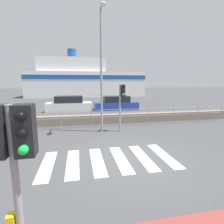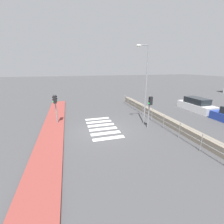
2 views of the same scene
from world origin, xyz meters
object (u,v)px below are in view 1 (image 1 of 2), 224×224
object	(u,v)px
parked_car_blue	(116,104)
ferry_boat	(84,80)
traffic_light_far	(122,97)
streetlamp	(102,59)
traffic_light_near	(12,149)
parked_car_white	(69,104)

from	to	relation	value
parked_car_blue	ferry_boat	bearing A→B (deg)	98.15
parked_car_blue	traffic_light_far	bearing A→B (deg)	-100.09
traffic_light_far	streetlamp	world-z (taller)	streetlamp
streetlamp	ferry_boat	world-z (taller)	ferry_boat
traffic_light_near	parked_car_white	bearing A→B (deg)	90.29
traffic_light_near	streetlamp	distance (m)	8.12
parked_car_white	traffic_light_near	bearing A→B (deg)	-89.71
streetlamp	parked_car_white	xyz separation A→B (m)	(-2.27, 8.36, -3.54)
traffic_light_far	parked_car_blue	xyz separation A→B (m)	(1.49, 8.37, -1.42)
traffic_light_far	streetlamp	xyz separation A→B (m)	(-1.16, 0.01, 2.15)
traffic_light_far	parked_car_blue	bearing A→B (deg)	79.91
traffic_light_near	parked_car_white	size ratio (longest dim) A/B	0.59
traffic_light_near	parked_car_white	xyz separation A→B (m)	(-0.08, 15.88, -1.42)
traffic_light_near	parked_car_blue	distance (m)	16.67
ferry_boat	traffic_light_far	bearing A→B (deg)	-87.40
ferry_boat	parked_car_blue	distance (m)	19.49
traffic_light_near	streetlamp	xyz separation A→B (m)	(2.19, 7.52, 2.11)
traffic_light_far	ferry_boat	xyz separation A→B (m)	(-1.25, 27.49, 1.18)
traffic_light_near	traffic_light_far	world-z (taller)	traffic_light_far
traffic_light_near	parked_car_white	world-z (taller)	traffic_light_near
ferry_boat	parked_car_white	bearing A→B (deg)	-96.50
streetlamp	parked_car_blue	size ratio (longest dim) A/B	1.50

